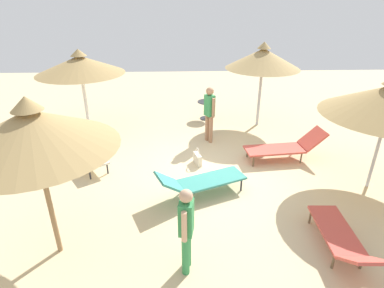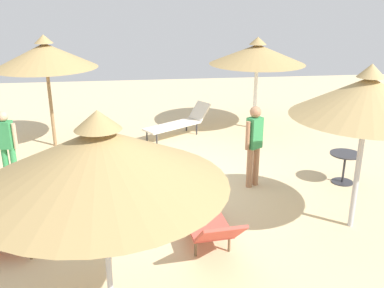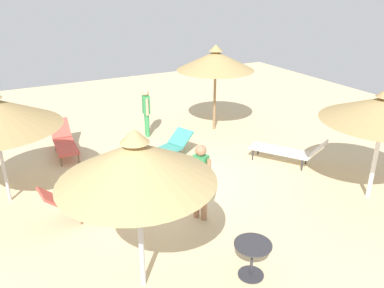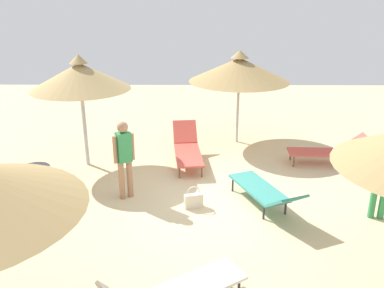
{
  "view_description": "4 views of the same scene",
  "coord_description": "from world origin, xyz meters",
  "px_view_note": "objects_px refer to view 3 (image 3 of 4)",
  "views": [
    {
      "loc": [
        7.31,
        -0.76,
        4.3
      ],
      "look_at": [
        -0.12,
        -0.47,
        0.75
      ],
      "focal_mm": 29.5,
      "sensor_mm": 36.0,
      "label": 1
    },
    {
      "loc": [
        0.43,
        8.39,
        3.97
      ],
      "look_at": [
        -0.61,
        -0.05,
        0.94
      ],
      "focal_mm": 40.24,
      "sensor_mm": 36.0,
      "label": 2
    },
    {
      "loc": [
        -8.28,
        3.74,
        4.89
      ],
      "look_at": [
        0.21,
        -0.78,
        0.82
      ],
      "focal_mm": 36.29,
      "sensor_mm": 36.0,
      "label": 3
    },
    {
      "loc": [
        -0.36,
        -8.04,
        4.3
      ],
      "look_at": [
        -0.43,
        0.13,
        1.28
      ],
      "focal_mm": 38.36,
      "sensor_mm": 36.0,
      "label": 4
    }
  ],
  "objects_px": {
    "lounge_chair_back": "(64,140)",
    "parasol_umbrella_edge": "(136,162)",
    "handbag": "(187,178)",
    "lounge_chair_far_right": "(163,150)",
    "lounge_chair_near_left": "(289,151)",
    "person_standing_front": "(146,110)",
    "lounge_chair_near_right": "(91,197)",
    "side_table_round": "(252,254)",
    "parasol_umbrella_front": "(216,61)",
    "person_standing_far_left": "(201,177)"
  },
  "relations": [
    {
      "from": "lounge_chair_back",
      "to": "parasol_umbrella_edge",
      "type": "bearing_deg",
      "value": -179.4
    },
    {
      "from": "lounge_chair_back",
      "to": "handbag",
      "type": "xyz_separation_m",
      "value": [
        -3.54,
        -2.38,
        -0.23
      ]
    },
    {
      "from": "lounge_chair_far_right",
      "to": "lounge_chair_near_left",
      "type": "relative_size",
      "value": 1.06
    },
    {
      "from": "lounge_chair_back",
      "to": "handbag",
      "type": "relative_size",
      "value": 4.09
    },
    {
      "from": "person_standing_front",
      "to": "lounge_chair_far_right",
      "type": "bearing_deg",
      "value": 170.16
    },
    {
      "from": "lounge_chair_near_right",
      "to": "side_table_round",
      "type": "relative_size",
      "value": 3.34
    },
    {
      "from": "parasol_umbrella_edge",
      "to": "lounge_chair_near_left",
      "type": "distance_m",
      "value": 6.33
    },
    {
      "from": "parasol_umbrella_front",
      "to": "side_table_round",
      "type": "xyz_separation_m",
      "value": [
        -6.7,
        3.25,
        -1.96
      ]
    },
    {
      "from": "parasol_umbrella_edge",
      "to": "lounge_chair_back",
      "type": "xyz_separation_m",
      "value": [
        6.36,
        0.07,
        -1.95
      ]
    },
    {
      "from": "person_standing_far_left",
      "to": "lounge_chair_near_left",
      "type": "bearing_deg",
      "value": -70.95
    },
    {
      "from": "lounge_chair_near_right",
      "to": "person_standing_far_left",
      "type": "xyz_separation_m",
      "value": [
        -1.32,
        -2.07,
        0.62
      ]
    },
    {
      "from": "parasol_umbrella_front",
      "to": "lounge_chair_back",
      "type": "bearing_deg",
      "value": 85.98
    },
    {
      "from": "person_standing_front",
      "to": "handbag",
      "type": "height_order",
      "value": "person_standing_front"
    },
    {
      "from": "lounge_chair_back",
      "to": "lounge_chair_far_right",
      "type": "xyz_separation_m",
      "value": [
        -2.03,
        -2.39,
        -0.02
      ]
    },
    {
      "from": "lounge_chair_back",
      "to": "side_table_round",
      "type": "distance_m",
      "value": 7.3
    },
    {
      "from": "lounge_chair_back",
      "to": "person_standing_front",
      "type": "height_order",
      "value": "person_standing_front"
    },
    {
      "from": "handbag",
      "to": "side_table_round",
      "type": "xyz_separation_m",
      "value": [
        -3.52,
        0.53,
        0.29
      ]
    },
    {
      "from": "lounge_chair_far_right",
      "to": "handbag",
      "type": "relative_size",
      "value": 4.43
    },
    {
      "from": "parasol_umbrella_front",
      "to": "side_table_round",
      "type": "bearing_deg",
      "value": 154.13
    },
    {
      "from": "lounge_chair_far_right",
      "to": "parasol_umbrella_edge",
      "type": "bearing_deg",
      "value": 151.79
    },
    {
      "from": "parasol_umbrella_edge",
      "to": "lounge_chair_near_left",
      "type": "height_order",
      "value": "parasol_umbrella_edge"
    },
    {
      "from": "parasol_umbrella_edge",
      "to": "person_standing_front",
      "type": "xyz_separation_m",
      "value": [
        6.53,
        -2.7,
        -1.44
      ]
    },
    {
      "from": "person_standing_front",
      "to": "parasol_umbrella_front",
      "type": "bearing_deg",
      "value": -102.62
    },
    {
      "from": "parasol_umbrella_front",
      "to": "handbag",
      "type": "height_order",
      "value": "parasol_umbrella_front"
    },
    {
      "from": "person_standing_front",
      "to": "person_standing_far_left",
      "type": "height_order",
      "value": "person_standing_far_left"
    },
    {
      "from": "person_standing_far_left",
      "to": "handbag",
      "type": "bearing_deg",
      "value": -16.56
    },
    {
      "from": "parasol_umbrella_edge",
      "to": "handbag",
      "type": "relative_size",
      "value": 5.85
    },
    {
      "from": "parasol_umbrella_front",
      "to": "person_standing_far_left",
      "type": "height_order",
      "value": "parasol_umbrella_front"
    },
    {
      "from": "person_standing_front",
      "to": "person_standing_far_left",
      "type": "bearing_deg",
      "value": 170.88
    },
    {
      "from": "parasol_umbrella_edge",
      "to": "person_standing_front",
      "type": "bearing_deg",
      "value": -22.5
    },
    {
      "from": "lounge_chair_far_right",
      "to": "lounge_chair_near_right",
      "type": "distance_m",
      "value": 3.03
    },
    {
      "from": "parasol_umbrella_edge",
      "to": "handbag",
      "type": "distance_m",
      "value": 4.26
    },
    {
      "from": "person_standing_front",
      "to": "parasol_umbrella_edge",
      "type": "bearing_deg",
      "value": 157.5
    },
    {
      "from": "person_standing_front",
      "to": "person_standing_far_left",
      "type": "relative_size",
      "value": 0.91
    },
    {
      "from": "side_table_round",
      "to": "person_standing_far_left",
      "type": "bearing_deg",
      "value": -2.33
    },
    {
      "from": "lounge_chair_near_right",
      "to": "person_standing_far_left",
      "type": "relative_size",
      "value": 1.28
    },
    {
      "from": "side_table_round",
      "to": "lounge_chair_near_right",
      "type": "bearing_deg",
      "value": 30.72
    },
    {
      "from": "parasol_umbrella_edge",
      "to": "side_table_round",
      "type": "xyz_separation_m",
      "value": [
        -0.7,
        -1.79,
        -1.9
      ]
    },
    {
      "from": "person_standing_front",
      "to": "handbag",
      "type": "xyz_separation_m",
      "value": [
        -3.7,
        0.39,
        -0.74
      ]
    },
    {
      "from": "lounge_chair_near_right",
      "to": "person_standing_far_left",
      "type": "distance_m",
      "value": 2.52
    },
    {
      "from": "handbag",
      "to": "person_standing_front",
      "type": "bearing_deg",
      "value": -6.0
    },
    {
      "from": "parasol_umbrella_edge",
      "to": "person_standing_front",
      "type": "distance_m",
      "value": 7.21
    },
    {
      "from": "parasol_umbrella_front",
      "to": "side_table_round",
      "type": "height_order",
      "value": "parasol_umbrella_front"
    },
    {
      "from": "parasol_umbrella_edge",
      "to": "person_standing_far_left",
      "type": "bearing_deg",
      "value": -54.66
    },
    {
      "from": "lounge_chair_far_right",
      "to": "lounge_chair_near_right",
      "type": "relative_size",
      "value": 0.97
    },
    {
      "from": "lounge_chair_near_right",
      "to": "side_table_round",
      "type": "distance_m",
      "value": 3.88
    },
    {
      "from": "handbag",
      "to": "lounge_chair_near_right",
      "type": "bearing_deg",
      "value": 94.2
    },
    {
      "from": "parasol_umbrella_front",
      "to": "lounge_chair_near_left",
      "type": "relative_size",
      "value": 1.43
    },
    {
      "from": "lounge_chair_near_right",
      "to": "handbag",
      "type": "xyz_separation_m",
      "value": [
        0.18,
        -2.51,
        -0.23
      ]
    },
    {
      "from": "lounge_chair_near_right",
      "to": "handbag",
      "type": "distance_m",
      "value": 2.53
    }
  ]
}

